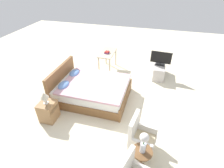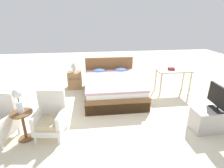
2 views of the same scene
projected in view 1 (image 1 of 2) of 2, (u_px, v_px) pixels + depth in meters
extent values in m
plane|color=beige|center=(120.00, 104.00, 5.29)|extent=(16.00, 16.00, 0.00)
cube|color=brown|center=(93.00, 94.00, 5.48)|extent=(1.62, 2.17, 0.28)
cube|color=white|center=(92.00, 87.00, 5.33)|extent=(1.56, 2.08, 0.24)
cube|color=#CC9EAD|center=(95.00, 84.00, 5.23)|extent=(1.60, 1.91, 0.06)
cube|color=brown|center=(62.00, 80.00, 5.52)|extent=(1.63, 0.10, 0.96)
cube|color=brown|center=(126.00, 98.00, 5.21)|extent=(1.63, 0.08, 0.40)
ellipsoid|color=#668ED1|center=(64.00, 85.00, 5.11)|extent=(0.44, 0.29, 0.14)
ellipsoid|color=#668ED1|center=(74.00, 73.00, 5.68)|extent=(0.44, 0.29, 0.14)
cube|color=white|center=(125.00, 168.00, 3.00)|extent=(0.54, 0.23, 0.64)
cylinder|color=white|center=(149.00, 159.00, 3.71)|extent=(0.04, 0.04, 0.16)
cylinder|color=white|center=(154.00, 142.00, 4.06)|extent=(0.04, 0.04, 0.16)
cylinder|color=white|center=(129.00, 151.00, 3.86)|extent=(0.04, 0.04, 0.16)
cylinder|color=white|center=(135.00, 136.00, 4.21)|extent=(0.04, 0.04, 0.16)
cube|color=white|center=(142.00, 143.00, 3.88)|extent=(0.62, 0.62, 0.12)
cube|color=#C6B289|center=(143.00, 140.00, 3.82)|extent=(0.57, 0.57, 0.10)
cube|color=white|center=(134.00, 128.00, 3.74)|extent=(0.55, 0.16, 0.64)
cube|color=white|center=(140.00, 146.00, 3.60)|extent=(0.15, 0.52, 0.26)
cube|color=white|center=(146.00, 129.00, 3.95)|extent=(0.15, 0.52, 0.26)
cylinder|color=brown|center=(140.00, 168.00, 3.61)|extent=(0.28, 0.28, 0.03)
cylinder|color=brown|center=(141.00, 160.00, 3.45)|extent=(0.06, 0.06, 0.54)
cylinder|color=brown|center=(142.00, 152.00, 3.29)|extent=(0.40, 0.40, 0.02)
cylinder|color=silver|center=(143.00, 148.00, 3.22)|extent=(0.11, 0.11, 0.22)
cylinder|color=#477538|center=(144.00, 142.00, 3.13)|extent=(0.02, 0.02, 0.10)
sphere|color=silver|center=(144.00, 138.00, 3.06)|extent=(0.17, 0.17, 0.17)
cube|color=#997047|center=(48.00, 111.00, 4.65)|extent=(0.44, 0.40, 0.55)
cube|color=brown|center=(54.00, 109.00, 4.54)|extent=(0.37, 0.01, 0.09)
cylinder|color=silver|center=(46.00, 103.00, 4.48)|extent=(0.13, 0.13, 0.02)
ellipsoid|color=silver|center=(45.00, 100.00, 4.43)|extent=(0.11, 0.11, 0.16)
cone|color=beige|center=(44.00, 95.00, 4.35)|extent=(0.22, 0.22, 0.15)
cube|color=#B7B2AD|center=(159.00, 70.00, 6.53)|extent=(0.96, 0.40, 0.47)
cube|color=black|center=(160.00, 64.00, 6.39)|extent=(0.22, 0.33, 0.03)
cylinder|color=black|center=(160.00, 63.00, 6.37)|extent=(0.04, 0.04, 0.05)
cube|color=black|center=(161.00, 57.00, 6.23)|extent=(0.10, 0.73, 0.42)
cube|color=black|center=(161.00, 57.00, 6.25)|extent=(0.06, 0.67, 0.38)
cylinder|color=beige|center=(110.00, 68.00, 6.47)|extent=(0.05, 0.05, 0.70)
cylinder|color=beige|center=(116.00, 57.00, 7.22)|extent=(0.05, 0.05, 0.70)
cylinder|color=beige|center=(99.00, 66.00, 6.56)|extent=(0.05, 0.05, 0.70)
cylinder|color=beige|center=(106.00, 56.00, 7.31)|extent=(0.05, 0.05, 0.70)
cube|color=beige|center=(108.00, 53.00, 6.68)|extent=(1.04, 0.52, 0.04)
cube|color=#66387A|center=(107.00, 53.00, 6.58)|extent=(0.20, 0.17, 0.04)
cube|color=#AD2823|center=(107.00, 52.00, 6.56)|extent=(0.19, 0.16, 0.04)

